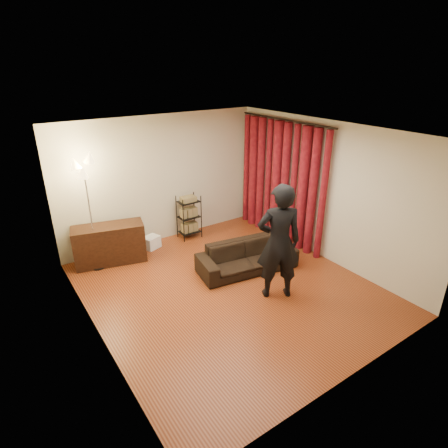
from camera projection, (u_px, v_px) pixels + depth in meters
floor at (229, 288)px, 6.57m from camera, size 5.00×5.00×0.00m
ceiling at (230, 133)px, 5.49m from camera, size 5.00×5.00×0.00m
wall_back at (162, 180)px, 7.92m from camera, size 5.00×0.00×5.00m
wall_front at (359, 289)px, 4.14m from camera, size 5.00×0.00×5.00m
wall_left at (88, 255)px, 4.87m from camera, size 0.00×5.00×5.00m
wall_right at (325, 192)px, 7.19m from camera, size 0.00×5.00×5.00m
curtain_rod at (285, 120)px, 7.50m from camera, size 0.04×2.65×0.04m
curtain at (280, 182)px, 8.01m from camera, size 0.22×2.65×2.55m
sofa at (247, 257)px, 7.06m from camera, size 1.96×1.02×0.54m
person at (279, 242)px, 6.01m from camera, size 0.86×0.76×1.98m
media_cabinet at (110, 244)px, 7.29m from camera, size 1.42×0.81×0.78m
storage_boxes at (152, 242)px, 7.93m from camera, size 0.39×0.36×0.27m
wire_shelf at (189, 217)px, 8.28m from camera, size 0.52×0.44×0.98m
floor_lamp at (91, 216)px, 6.83m from camera, size 0.43×0.43×2.14m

